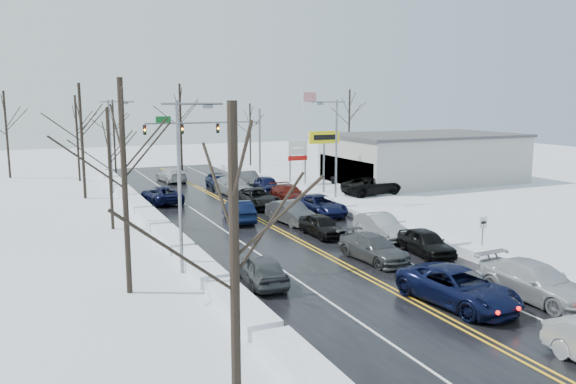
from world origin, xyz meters
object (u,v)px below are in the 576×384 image
tires_plus_sign (324,141)px  dealership_building (423,158)px  traffic_signal_mast (217,132)px  oncoming_car_0 (239,221)px  flagpole (304,125)px

tires_plus_sign → dealership_building: (13.48, 2.01, -2.34)m
traffic_signal_mast → dealership_building: (20.53, -9.99, -2.82)m
tires_plus_sign → oncoming_car_0: tires_plus_sign is taller
tires_plus_sign → flagpole: flagpole is taller
traffic_signal_mast → tires_plus_sign: traffic_signal_mast is taller
traffic_signal_mast → dealership_building: size_ratio=0.65×
flagpole → traffic_signal_mast: bearing=-170.3°
traffic_signal_mast → oncoming_car_0: bearing=-103.3°
traffic_signal_mast → tires_plus_sign: bearing=-59.5°
flagpole → oncoming_car_0: 29.26m
traffic_signal_mast → flagpole: (11.72, 2.01, 0.45)m
traffic_signal_mast → dealership_building: traffic_signal_mast is taller
tires_plus_sign → flagpole: bearing=71.6°
flagpole → dealership_building: (8.80, -12.00, -3.27)m
traffic_signal_mast → tires_plus_sign: size_ratio=2.21×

